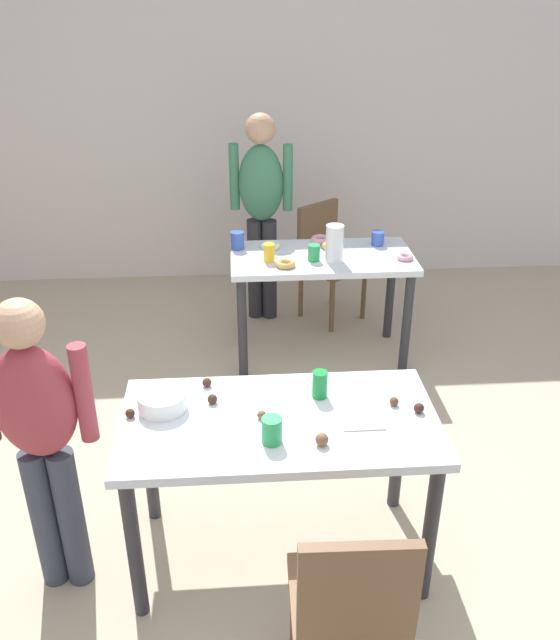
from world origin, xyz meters
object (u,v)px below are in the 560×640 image
at_px(soda_can, 320,384).
at_px(pitcher_far, 335,244).
at_px(dining_table_near, 279,439).
at_px(chair_far_table, 326,254).
at_px(dining_table_far, 322,272).
at_px(person_adult_far, 261,201).
at_px(person_girl_near, 40,430).
at_px(chair_near_table, 351,604).
at_px(mixing_bowl, 162,401).

bearing_deg(soda_can, pitcher_far, 79.55).
xyz_separation_m(dining_table_near, chair_far_table, (0.52, 2.42, -0.15)).
height_order(dining_table_far, pitcher_far, pitcher_far).
bearing_deg(chair_far_table, dining_table_far, -100.71).
bearing_deg(dining_table_near, person_adult_far, 89.07).
bearing_deg(dining_table_near, soda_can, 38.81).
xyz_separation_m(person_girl_near, soda_can, (1.12, 0.23, 0.01)).
bearing_deg(chair_near_table, person_girl_near, 150.51).
bearing_deg(person_adult_far, chair_far_table, 0.66).
bearing_deg(person_girl_near, chair_far_table, 59.72).
distance_m(chair_far_table, mixing_bowl, 2.54).
height_order(soda_can, pitcher_far, pitcher_far).
bearing_deg(person_girl_near, person_adult_far, 68.69).
bearing_deg(mixing_bowl, chair_near_table, -50.65).
height_order(chair_near_table, soda_can, soda_can).
distance_m(chair_far_table, pitcher_far, 0.84).
bearing_deg(mixing_bowl, person_adult_far, 77.30).
height_order(chair_far_table, mixing_bowl, chair_far_table).
distance_m(dining_table_near, chair_near_table, 0.76).
relative_size(dining_table_near, mixing_bowl, 6.34).
xyz_separation_m(dining_table_near, person_adult_far, (0.04, 2.41, 0.28)).
distance_m(chair_near_table, chair_far_table, 3.15).
bearing_deg(pitcher_far, chair_far_table, 85.40).
relative_size(dining_table_near, soda_can, 10.71).
bearing_deg(person_girl_near, dining_table_near, 4.90).
height_order(chair_near_table, mixing_bowl, chair_near_table).
bearing_deg(person_adult_far, dining_table_near, -90.93).
relative_size(person_girl_near, pitcher_far, 5.71).
relative_size(mixing_bowl, soda_can, 1.69).
distance_m(mixing_bowl, soda_can, 0.67).
bearing_deg(person_girl_near, soda_can, 11.55).
xyz_separation_m(chair_near_table, chair_far_table, (0.33, 3.13, 0.00)).
distance_m(person_girl_near, person_adult_far, 2.68).
relative_size(person_adult_far, pitcher_far, 6.48).
bearing_deg(person_adult_far, person_girl_near, -111.31).
relative_size(dining_table_near, pitcher_far, 5.50).
height_order(dining_table_far, person_girl_near, person_girl_near).
bearing_deg(soda_can, mixing_bowl, -176.17).
xyz_separation_m(dining_table_near, dining_table_far, (0.40, 1.77, -0.01)).
xyz_separation_m(dining_table_near, person_girl_near, (-0.93, -0.08, 0.16)).
xyz_separation_m(dining_table_far, chair_near_table, (-0.21, -2.49, -0.14)).
distance_m(dining_table_far, person_adult_far, 0.79).
bearing_deg(pitcher_far, chair_near_table, -96.55).
relative_size(soda_can, pitcher_far, 0.51).
bearing_deg(dining_table_far, person_girl_near, -125.81).
distance_m(dining_table_near, soda_can, 0.29).
distance_m(dining_table_far, person_girl_near, 2.29).
xyz_separation_m(chair_far_table, person_girl_near, (-1.46, -2.50, 0.30)).
height_order(person_girl_near, pitcher_far, person_girl_near).
xyz_separation_m(chair_near_table, mixing_bowl, (-0.67, 0.82, 0.29)).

